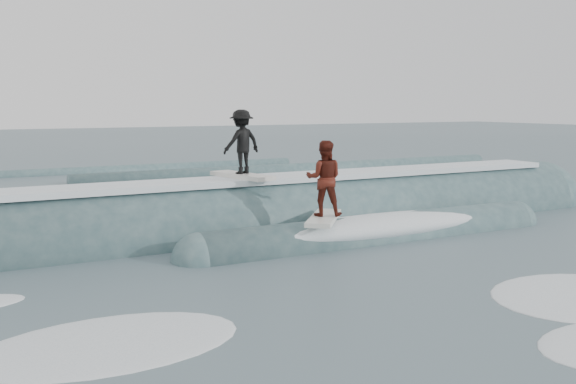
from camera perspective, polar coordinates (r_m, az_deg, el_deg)
name	(u,v)px	position (r m, az deg, el deg)	size (l,w,h in m)	color
ground	(420,288)	(11.54, 11.62, -8.33)	(160.00, 160.00, 0.00)	#3F535D
breaking_wave	(282,230)	(16.18, -0.54, -3.38)	(22.13, 4.10, 2.63)	#335057
surfer_black	(242,145)	(15.73, -4.14, 4.16)	(1.11, 2.07, 1.66)	silver
surfer_red	(324,183)	(14.33, 3.23, 0.83)	(1.70, 1.89, 1.79)	white
whitewater	(460,311)	(10.42, 15.07, -10.21)	(14.89, 7.65, 0.10)	white
far_swells	(116,183)	(27.01, -15.01, 0.80)	(42.60, 8.65, 0.80)	#335057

